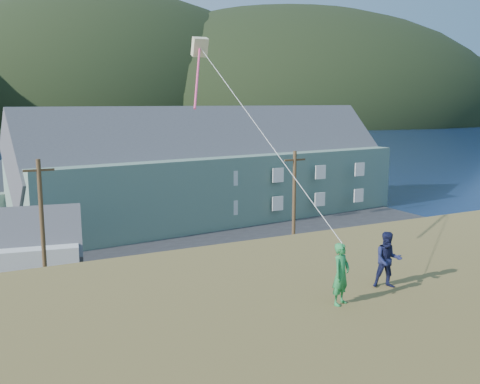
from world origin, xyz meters
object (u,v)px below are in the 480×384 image
lodge (217,167)px  shed_white (19,252)px  kite_flyer_navy (388,260)px  kite_flyer_green (341,274)px

lodge → shed_white: size_ratio=4.73×
shed_white → kite_flyer_navy: 27.59m
shed_white → kite_flyer_green: size_ratio=5.73×
lodge → shed_white: lodge is taller
kite_flyer_navy → lodge: bearing=99.3°
lodge → kite_flyer_green: 42.84m
kite_flyer_green → kite_flyer_navy: kite_flyer_green is taller
kite_flyer_navy → kite_flyer_green: bearing=-140.0°
shed_white → kite_flyer_green: 27.57m
shed_white → kite_flyer_green: bearing=-69.3°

